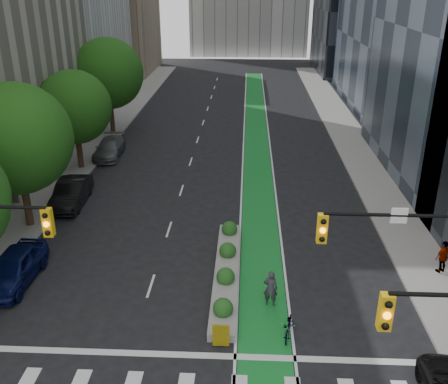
# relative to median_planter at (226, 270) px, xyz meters

# --- Properties ---
(ground) EXTENTS (160.00, 160.00, 0.00)m
(ground) POSITION_rel_median_planter_xyz_m (-1.20, -7.04, -0.37)
(ground) COLOR black
(ground) RESTS_ON ground
(sidewalk_left) EXTENTS (3.60, 90.00, 0.15)m
(sidewalk_left) POSITION_rel_median_planter_xyz_m (-13.00, 17.96, -0.30)
(sidewalk_left) COLOR gray
(sidewalk_left) RESTS_ON ground
(sidewalk_right) EXTENTS (3.60, 90.00, 0.15)m
(sidewalk_right) POSITION_rel_median_planter_xyz_m (10.60, 17.96, -0.30)
(sidewalk_right) COLOR gray
(sidewalk_right) RESTS_ON ground
(bike_lane_paint) EXTENTS (2.20, 70.00, 0.01)m
(bike_lane_paint) POSITION_rel_median_planter_xyz_m (1.80, 22.96, -0.37)
(bike_lane_paint) COLOR #177E2D
(bike_lane_paint) RESTS_ON ground
(tree_mid) EXTENTS (6.40, 6.40, 8.78)m
(tree_mid) POSITION_rel_median_planter_xyz_m (-12.20, 4.96, 5.20)
(tree_mid) COLOR black
(tree_mid) RESTS_ON ground
(tree_midfar) EXTENTS (5.60, 5.60, 7.76)m
(tree_midfar) POSITION_rel_median_planter_xyz_m (-12.20, 14.96, 4.57)
(tree_midfar) COLOR black
(tree_midfar) RESTS_ON ground
(tree_far) EXTENTS (6.60, 6.60, 9.00)m
(tree_far) POSITION_rel_median_planter_xyz_m (-12.20, 24.96, 5.32)
(tree_far) COLOR black
(tree_far) RESTS_ON ground
(signal_right) EXTENTS (5.82, 0.51, 7.20)m
(signal_right) POSITION_rel_median_planter_xyz_m (7.47, -6.57, 4.43)
(signal_right) COLOR black
(signal_right) RESTS_ON ground
(median_planter) EXTENTS (1.20, 10.26, 1.10)m
(median_planter) POSITION_rel_median_planter_xyz_m (0.00, 0.00, 0.00)
(median_planter) COLOR gray
(median_planter) RESTS_ON ground
(bicycle) EXTENTS (0.93, 1.81, 0.91)m
(bicycle) POSITION_rel_median_planter_xyz_m (2.84, -4.40, 0.08)
(bicycle) COLOR gray
(bicycle) RESTS_ON ground
(cyclist) EXTENTS (0.70, 0.50, 1.82)m
(cyclist) POSITION_rel_median_planter_xyz_m (2.12, -2.29, 0.54)
(cyclist) COLOR #332F38
(cyclist) RESTS_ON ground
(parked_car_left_near) EXTENTS (2.04, 4.92, 1.67)m
(parked_car_left_near) POSITION_rel_median_planter_xyz_m (-10.47, -1.02, 0.46)
(parked_car_left_near) COLOR #0B1344
(parked_car_left_near) RESTS_ON ground
(parked_car_left_mid) EXTENTS (1.99, 5.13, 1.66)m
(parked_car_left_mid) POSITION_rel_median_planter_xyz_m (-10.70, 8.26, 0.46)
(parked_car_left_mid) COLOR black
(parked_car_left_mid) RESTS_ON ground
(parked_car_left_far) EXTENTS (2.34, 5.19, 1.48)m
(parked_car_left_far) POSITION_rel_median_planter_xyz_m (-10.70, 17.95, 0.37)
(parked_car_left_far) COLOR #545759
(parked_car_left_far) RESTS_ON ground
(pedestrian_far) EXTENTS (1.12, 0.85, 1.76)m
(pedestrian_far) POSITION_rel_median_planter_xyz_m (10.95, 0.72, 0.66)
(pedestrian_far) COLOR gray
(pedestrian_far) RESTS_ON sidewalk_right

